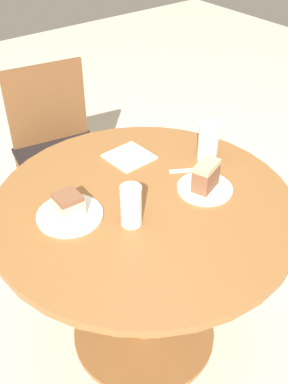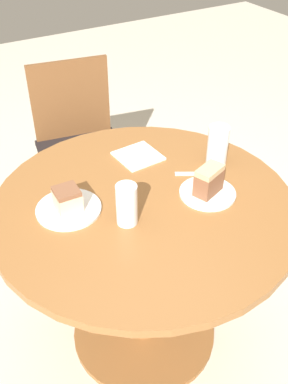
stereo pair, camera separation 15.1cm
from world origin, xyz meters
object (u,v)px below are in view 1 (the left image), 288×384
Objects in this scene: plate_near at (205,188)px; cake_slice_far at (68,205)px; plate_far at (70,215)px; glass_water at (208,144)px; glass_lemonade at (131,208)px; chair at (60,150)px; cake_slice_near at (206,176)px.

cake_slice_far is (-0.45, 0.16, 0.04)m from plate_near.
plate_far is 1.38× the size of glass_water.
glass_water is (0.60, -0.02, 0.02)m from cake_slice_far.
plate_far is at bearing 160.15° from plate_near.
chair is at bearing 76.51° from glass_lemonade.
glass_water is at bearing -64.26° from chair.
glass_lemonade reaches higher than cake_slice_far.
cake_slice_near reaches higher than plate_near.
glass_water is at bearing 44.31° from cake_slice_near.
plate_near is 2.31× the size of cake_slice_far.
chair is at bearing 105.89° from glass_water.
chair is at bearing 95.28° from cake_slice_near.
glass_lemonade is (-0.31, 0.01, 0.06)m from plate_near.
plate_near is 0.06m from cake_slice_near.
cake_slice_far is (-0.37, -0.79, 0.32)m from chair.
glass_water is (0.60, -0.02, 0.07)m from plate_far.
cake_slice_far is (-0.45, 0.16, -0.01)m from cake_slice_near.
glass_water reaches higher than chair.
glass_lemonade reaches higher than cake_slice_near.
cake_slice_near is (0.45, -0.16, 0.06)m from plate_far.
chair reaches higher than cake_slice_far.
plate_far is 1.53× the size of glass_lemonade.
plate_near is at bearing -19.85° from cake_slice_far.
cake_slice_near is at bearing -74.87° from chair.
cake_slice_near is at bearing 0.00° from plate_near.
glass_water is (0.23, -0.81, 0.34)m from chair.
chair is 0.91m from glass_water.
plate_near is 1.67× the size of cake_slice_near.
plate_near is 0.48m from plate_far.
cake_slice_far is 0.60m from glass_water.
glass_water reaches higher than glass_lemonade.
chair is 10.18× the size of cake_slice_far.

